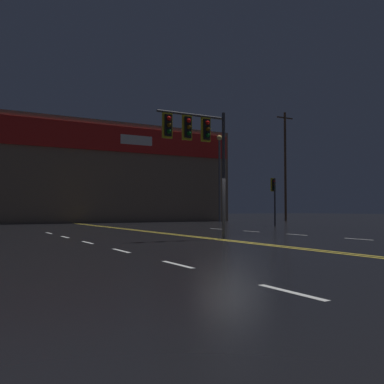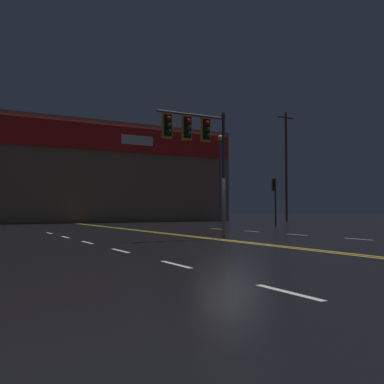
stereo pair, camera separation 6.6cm
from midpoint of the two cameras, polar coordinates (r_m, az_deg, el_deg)
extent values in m
plane|color=black|center=(16.68, 5.22, -6.49)|extent=(200.00, 200.00, 0.00)
cube|color=gold|center=(16.60, 4.79, -6.50)|extent=(0.12, 60.00, 0.01)
cube|color=gold|center=(16.76, 5.65, -6.46)|extent=(0.12, 60.00, 0.01)
cube|color=silver|center=(6.51, 12.98, -12.88)|extent=(0.12, 1.40, 0.01)
cube|color=silver|center=(9.47, -1.96, -9.62)|extent=(0.12, 1.40, 0.01)
cube|color=silver|center=(12.76, -9.39, -7.72)|extent=(0.12, 1.40, 0.01)
cube|color=silver|center=(16.18, -13.69, -6.55)|extent=(0.12, 1.40, 0.01)
cube|color=silver|center=(19.67, -16.47, -5.77)|extent=(0.12, 1.40, 0.01)
cube|color=silver|center=(23.19, -18.40, -5.22)|extent=(0.12, 1.40, 0.01)
cube|color=silver|center=(18.77, 21.42, -5.87)|extent=(0.12, 1.40, 0.01)
cube|color=silver|center=(21.25, 13.89, -5.54)|extent=(0.12, 1.40, 0.01)
cube|color=silver|center=(24.01, 8.01, -5.22)|extent=(0.12, 1.40, 0.01)
cube|color=silver|center=(26.97, 3.39, -4.92)|extent=(0.12, 1.40, 0.01)
cylinder|color=#38383D|center=(17.82, 4.34, 2.22)|extent=(0.14, 0.14, 5.25)
cylinder|color=#38383D|center=(17.39, 0.05, 10.25)|extent=(3.05, 0.10, 0.10)
cube|color=black|center=(17.60, 1.92, 8.31)|extent=(0.28, 0.24, 0.84)
cube|color=gold|center=(17.60, 1.92, 8.31)|extent=(0.42, 0.08, 0.99)
sphere|color=red|center=(17.52, 2.19, 9.20)|extent=(0.17, 0.17, 0.17)
sphere|color=#543707|center=(17.47, 2.19, 8.39)|extent=(0.17, 0.17, 0.17)
sphere|color=#084513|center=(17.42, 2.20, 7.58)|extent=(0.17, 0.17, 0.17)
cube|color=black|center=(17.18, -0.60, 8.57)|extent=(0.28, 0.24, 0.84)
cube|color=gold|center=(17.18, -0.60, 8.57)|extent=(0.42, 0.08, 0.99)
sphere|color=red|center=(17.09, -0.34, 9.49)|extent=(0.17, 0.17, 0.17)
sphere|color=#543707|center=(17.04, -0.34, 8.66)|extent=(0.17, 0.17, 0.17)
sphere|color=#084513|center=(17.00, -0.34, 7.83)|extent=(0.17, 0.17, 0.17)
cube|color=black|center=(16.79, -3.24, 8.83)|extent=(0.28, 0.24, 0.84)
cube|color=gold|center=(16.79, -3.24, 8.83)|extent=(0.42, 0.08, 0.99)
sphere|color=red|center=(16.70, -3.00, 9.78)|extent=(0.17, 0.17, 0.17)
sphere|color=#543707|center=(16.65, -3.00, 8.93)|extent=(0.17, 0.17, 0.17)
sphere|color=#084513|center=(16.60, -3.01, 8.08)|extent=(0.17, 0.17, 0.17)
cylinder|color=#38383D|center=(32.24, 11.13, -1.33)|extent=(0.13, 0.13, 3.54)
cube|color=black|center=(32.42, 10.90, 0.96)|extent=(0.28, 0.24, 0.84)
cube|color=gold|center=(32.42, 10.90, 0.96)|extent=(0.42, 0.08, 0.99)
sphere|color=red|center=(32.32, 11.08, 1.42)|extent=(0.17, 0.17, 0.17)
sphere|color=#543707|center=(32.30, 11.08, 0.97)|extent=(0.17, 0.17, 0.17)
sphere|color=#084513|center=(32.29, 11.09, 0.53)|extent=(0.17, 0.17, 0.17)
cylinder|color=#59595E|center=(43.53, 3.84, 1.55)|extent=(0.20, 0.20, 8.38)
sphere|color=#F4C666|center=(44.04, 3.82, 7.22)|extent=(0.56, 0.56, 0.56)
cube|color=#7A6651|center=(44.23, -16.69, 2.31)|extent=(32.60, 10.00, 9.49)
cube|color=red|center=(39.68, -15.05, 7.31)|extent=(31.94, 0.20, 2.37)
cube|color=white|center=(41.35, -7.28, 6.86)|extent=(3.20, 0.16, 0.90)
cylinder|color=#4C3828|center=(48.43, 12.49, 3.37)|extent=(0.26, 0.26, 12.02)
cube|color=#4C3828|center=(49.26, 12.44, 9.64)|extent=(2.20, 0.12, 0.12)
camera|label=1|loc=(0.03, -89.90, 0.00)|focal=40.00mm
camera|label=2|loc=(0.03, 90.10, 0.00)|focal=40.00mm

